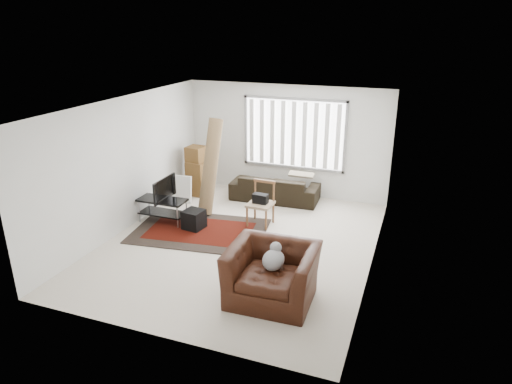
% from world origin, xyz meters
% --- Properties ---
extents(room, '(6.00, 6.02, 2.71)m').
position_xyz_m(room, '(0.03, 0.51, 1.76)').
color(room, beige).
rests_on(room, ground).
extents(persian_rug, '(2.87, 2.11, 0.02)m').
position_xyz_m(persian_rug, '(-0.99, 0.22, 0.01)').
color(persian_rug, black).
rests_on(persian_rug, ground).
extents(tv_stand, '(1.04, 0.47, 0.52)m').
position_xyz_m(tv_stand, '(-1.95, 0.38, 0.38)').
color(tv_stand, black).
rests_on(tv_stand, ground).
extents(tv, '(0.11, 0.84, 0.48)m').
position_xyz_m(tv, '(-1.95, 0.38, 0.76)').
color(tv, black).
rests_on(tv, tv_stand).
extents(subwoofer, '(0.44, 0.44, 0.39)m').
position_xyz_m(subwoofer, '(-1.15, 0.28, 0.22)').
color(subwoofer, black).
rests_on(subwoofer, persian_rug).
extents(moving_boxes, '(0.54, 0.50, 1.22)m').
position_xyz_m(moving_boxes, '(-2.03, 2.16, 0.57)').
color(moving_boxes, brown).
rests_on(moving_boxes, ground).
extents(white_flatpack, '(0.52, 0.22, 0.65)m').
position_xyz_m(white_flatpack, '(-2.15, 1.55, 0.33)').
color(white_flatpack, silver).
rests_on(white_flatpack, ground).
extents(rolled_rug, '(0.42, 0.94, 2.12)m').
position_xyz_m(rolled_rug, '(-1.23, 1.30, 1.06)').
color(rolled_rug, brown).
rests_on(rolled_rug, ground).
extents(sofa, '(2.14, 0.99, 0.81)m').
position_xyz_m(sofa, '(-0.09, 2.45, 0.40)').
color(sofa, black).
rests_on(sofa, ground).
extents(side_chair, '(0.52, 0.52, 0.94)m').
position_xyz_m(side_chair, '(0.07, 0.98, 0.52)').
color(side_chair, '#917A5F').
rests_on(side_chair, ground).
extents(armchair, '(1.37, 1.20, 0.99)m').
position_xyz_m(armchair, '(1.18, -1.58, 0.50)').
color(armchair, black).
rests_on(armchair, ground).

